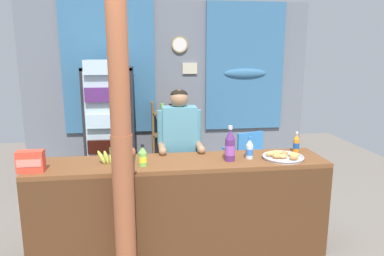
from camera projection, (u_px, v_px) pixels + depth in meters
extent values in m
plane|color=slate|center=(182.00, 216.00, 4.35)|extent=(8.20, 8.20, 0.00)
cube|color=slate|center=(169.00, 88.00, 5.96)|extent=(4.68, 0.12, 2.77)
cube|color=teal|center=(109.00, 68.00, 5.67)|extent=(1.46, 0.04, 2.10)
ellipsoid|color=teal|center=(109.00, 74.00, 5.68)|extent=(0.80, 0.10, 0.16)
cube|color=teal|center=(245.00, 67.00, 5.97)|extent=(1.33, 0.04, 2.10)
ellipsoid|color=teal|center=(245.00, 73.00, 5.97)|extent=(0.73, 0.10, 0.16)
cylinder|color=tan|center=(180.00, 45.00, 5.76)|extent=(0.26, 0.03, 0.26)
cylinder|color=white|center=(180.00, 45.00, 5.74)|extent=(0.22, 0.01, 0.22)
cube|color=beige|center=(190.00, 68.00, 5.86)|extent=(0.24, 0.02, 0.18)
cube|color=brown|center=(181.00, 163.00, 3.41)|extent=(2.79, 0.57, 0.04)
cube|color=#4E2E18|center=(184.00, 221.00, 3.24)|extent=(2.79, 0.04, 0.91)
cube|color=#4E2E18|center=(36.00, 217.00, 3.32)|extent=(0.08, 0.52, 0.91)
cube|color=#4E2E18|center=(312.00, 201.00, 3.68)|extent=(0.08, 0.52, 0.91)
cylinder|color=#995133|center=(124.00, 211.00, 2.98)|extent=(0.18, 0.18, 1.31)
cylinder|color=#995133|center=(118.00, 51.00, 2.71)|extent=(0.16, 0.16, 1.31)
ellipsoid|color=#995133|center=(132.00, 152.00, 2.89)|extent=(0.06, 0.05, 0.08)
cube|color=#232328|center=(112.00, 122.00, 5.68)|extent=(0.72, 0.04, 1.75)
cube|color=#232328|center=(87.00, 126.00, 5.35)|extent=(0.04, 0.62, 1.75)
cube|color=#232328|center=(133.00, 125.00, 5.44)|extent=(0.04, 0.62, 1.75)
cube|color=#232328|center=(108.00, 69.00, 5.22)|extent=(0.72, 0.62, 0.04)
cube|color=#232328|center=(113.00, 178.00, 5.57)|extent=(0.72, 0.62, 0.08)
cube|color=silver|center=(109.00, 126.00, 5.10)|extent=(0.66, 0.02, 1.59)
cylinder|color=#B7B7BC|center=(130.00, 130.00, 5.12)|extent=(0.02, 0.02, 0.40)
cube|color=silver|center=(112.00, 148.00, 5.47)|extent=(0.64, 0.54, 0.02)
cube|color=black|center=(111.00, 143.00, 5.33)|extent=(0.60, 0.50, 0.20)
cube|color=silver|center=(110.00, 124.00, 5.39)|extent=(0.64, 0.54, 0.02)
cube|color=silver|center=(109.00, 118.00, 5.25)|extent=(0.60, 0.50, 0.20)
cube|color=silver|center=(109.00, 99.00, 5.31)|extent=(0.64, 0.54, 0.02)
cube|color=#56286B|center=(108.00, 93.00, 5.17)|extent=(0.60, 0.50, 0.20)
cube|color=silver|center=(108.00, 74.00, 5.24)|extent=(0.64, 0.54, 0.02)
cube|color=silver|center=(107.00, 67.00, 5.09)|extent=(0.60, 0.50, 0.20)
cube|color=brown|center=(153.00, 138.00, 5.78)|extent=(0.04, 0.28, 1.19)
cube|color=brown|center=(180.00, 138.00, 5.84)|extent=(0.04, 0.28, 1.19)
cube|color=brown|center=(166.00, 113.00, 5.73)|extent=(0.44, 0.28, 0.02)
cylinder|color=#75C64C|center=(162.00, 108.00, 5.70)|extent=(0.06, 0.06, 0.14)
cylinder|color=black|center=(170.00, 108.00, 5.72)|extent=(0.05, 0.05, 0.14)
cube|color=brown|center=(167.00, 134.00, 5.80)|extent=(0.44, 0.28, 0.02)
cylinder|color=black|center=(163.00, 129.00, 5.77)|extent=(0.07, 0.07, 0.15)
cylinder|color=#56286B|center=(171.00, 131.00, 5.80)|extent=(0.06, 0.06, 0.10)
cube|color=brown|center=(167.00, 155.00, 5.87)|extent=(0.44, 0.28, 0.02)
cylinder|color=#56286B|center=(163.00, 152.00, 5.85)|extent=(0.06, 0.06, 0.11)
cylinder|color=#75C64C|center=(171.00, 150.00, 5.86)|extent=(0.07, 0.07, 0.14)
cube|color=#3884D6|center=(242.00, 157.00, 5.27)|extent=(0.56, 0.56, 0.04)
cube|color=#3884D6|center=(250.00, 146.00, 5.04)|extent=(0.41, 0.17, 0.40)
cylinder|color=#3884D6|center=(244.00, 166.00, 5.56)|extent=(0.04, 0.04, 0.44)
cylinder|color=#3884D6|center=(224.00, 170.00, 5.39)|extent=(0.04, 0.04, 0.44)
cylinder|color=#3884D6|center=(259.00, 174.00, 5.23)|extent=(0.04, 0.04, 0.44)
cylinder|color=#3884D6|center=(238.00, 177.00, 5.06)|extent=(0.04, 0.04, 0.44)
cube|color=#3884D6|center=(253.00, 148.00, 5.33)|extent=(0.17, 0.39, 0.03)
cube|color=#3884D6|center=(230.00, 151.00, 5.15)|extent=(0.17, 0.39, 0.03)
cylinder|color=#28282D|center=(173.00, 192.00, 3.98)|extent=(0.11, 0.11, 0.86)
cylinder|color=#28282D|center=(187.00, 191.00, 4.00)|extent=(0.11, 0.11, 0.86)
cube|color=teal|center=(179.00, 131.00, 3.84)|extent=(0.36, 0.20, 0.53)
sphere|color=#997051|center=(179.00, 98.00, 3.77)|extent=(0.19, 0.19, 0.19)
ellipsoid|color=black|center=(179.00, 94.00, 3.77)|extent=(0.18, 0.18, 0.10)
cylinder|color=teal|center=(161.00, 128.00, 3.81)|extent=(0.08, 0.08, 0.37)
cylinder|color=#997051|center=(162.00, 148.00, 3.70)|extent=(0.07, 0.26, 0.07)
sphere|color=#997051|center=(163.00, 151.00, 3.57)|extent=(0.08, 0.08, 0.08)
cylinder|color=teal|center=(198.00, 127.00, 3.86)|extent=(0.08, 0.08, 0.37)
cylinder|color=#997051|center=(200.00, 147.00, 3.75)|extent=(0.07, 0.26, 0.07)
sphere|color=#997051|center=(202.00, 150.00, 3.63)|extent=(0.08, 0.08, 0.08)
cylinder|color=#56286B|center=(230.00, 150.00, 3.38)|extent=(0.10, 0.10, 0.21)
cone|color=#56286B|center=(230.00, 134.00, 3.35)|extent=(0.10, 0.10, 0.10)
cylinder|color=silver|center=(230.00, 128.00, 3.34)|extent=(0.04, 0.04, 0.03)
cylinder|color=purple|center=(230.00, 150.00, 3.38)|extent=(0.10, 0.10, 0.09)
cylinder|color=silver|center=(249.00, 152.00, 3.46)|extent=(0.07, 0.07, 0.13)
cone|color=silver|center=(250.00, 142.00, 3.44)|extent=(0.07, 0.07, 0.06)
cylinder|color=blue|center=(250.00, 138.00, 3.43)|extent=(0.03, 0.03, 0.02)
cylinder|color=blue|center=(249.00, 152.00, 3.46)|extent=(0.07, 0.07, 0.06)
cylinder|color=#75C64C|center=(143.00, 159.00, 3.23)|extent=(0.07, 0.07, 0.13)
cone|color=#75C64C|center=(142.00, 150.00, 3.22)|extent=(0.07, 0.07, 0.06)
cylinder|color=black|center=(142.00, 145.00, 3.21)|extent=(0.03, 0.03, 0.02)
cylinder|color=yellow|center=(143.00, 159.00, 3.23)|extent=(0.08, 0.08, 0.06)
cylinder|color=orange|center=(296.00, 146.00, 3.70)|extent=(0.06, 0.06, 0.13)
cone|color=orange|center=(297.00, 137.00, 3.68)|extent=(0.06, 0.06, 0.06)
cylinder|color=white|center=(297.00, 133.00, 3.67)|extent=(0.03, 0.03, 0.02)
cylinder|color=#194C99|center=(296.00, 146.00, 3.70)|extent=(0.06, 0.06, 0.06)
cube|color=#E5422D|center=(31.00, 161.00, 3.06)|extent=(0.22, 0.11, 0.19)
cube|color=#FF826D|center=(29.00, 163.00, 3.01)|extent=(0.20, 0.00, 0.07)
cylinder|color=#BCBCC1|center=(283.00, 158.00, 3.46)|extent=(0.38, 0.38, 0.02)
torus|color=#BCBCC1|center=(283.00, 157.00, 3.46)|extent=(0.40, 0.40, 0.02)
ellipsoid|color=tan|center=(294.00, 154.00, 3.48)|extent=(0.10, 0.08, 0.04)
ellipsoid|color=#B2753D|center=(284.00, 153.00, 3.53)|extent=(0.07, 0.08, 0.04)
ellipsoid|color=tan|center=(277.00, 153.00, 3.53)|extent=(0.10, 0.09, 0.05)
ellipsoid|color=tan|center=(271.00, 154.00, 3.48)|extent=(0.10, 0.06, 0.05)
ellipsoid|color=#C68947|center=(277.00, 156.00, 3.42)|extent=(0.10, 0.07, 0.05)
ellipsoid|color=tan|center=(283.00, 156.00, 3.41)|extent=(0.08, 0.06, 0.05)
ellipsoid|color=#C68947|center=(294.00, 157.00, 3.36)|extent=(0.09, 0.07, 0.06)
ellipsoid|color=#B7C647|center=(101.00, 157.00, 3.29)|extent=(0.09, 0.04, 0.14)
ellipsoid|color=#B7C647|center=(106.00, 157.00, 3.30)|extent=(0.07, 0.04, 0.14)
ellipsoid|color=#B7C647|center=(111.00, 158.00, 3.30)|extent=(0.04, 0.04, 0.12)
ellipsoid|color=#B7C647|center=(116.00, 158.00, 3.29)|extent=(0.06, 0.04, 0.12)
ellipsoid|color=#B7C647|center=(121.00, 158.00, 3.29)|extent=(0.08, 0.04, 0.12)
cylinder|color=olive|center=(111.00, 150.00, 3.28)|extent=(0.02, 0.02, 0.05)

